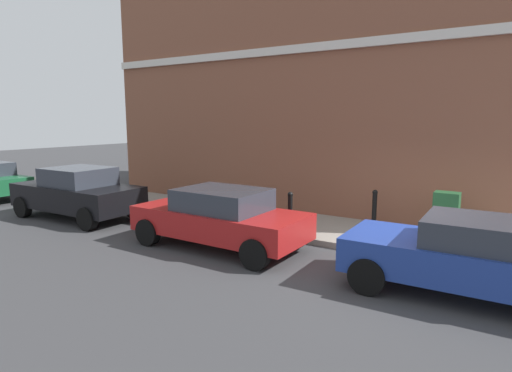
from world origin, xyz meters
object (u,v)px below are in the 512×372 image
object	(u,v)px
car_red	(220,217)
car_black	(78,193)
car_blue	(474,257)
bollard_near_cabinet	(374,208)
utility_cabinet	(446,218)
bollard_far_kerb	(290,211)

from	to	relation	value
car_red	car_black	distance (m)	5.43
car_blue	bollard_near_cabinet	world-z (taller)	car_blue
car_blue	utility_cabinet	bearing A→B (deg)	-74.40
car_black	car_red	bearing A→B (deg)	177.84
car_red	utility_cabinet	bearing A→B (deg)	-146.46
car_blue	bollard_near_cabinet	xyz separation A→B (m)	(2.94, 2.56, -0.00)
car_black	bollard_far_kerb	size ratio (longest dim) A/B	4.00
utility_cabinet	bollard_far_kerb	bearing A→B (deg)	111.41
car_red	bollard_far_kerb	size ratio (longest dim) A/B	3.99
utility_cabinet	bollard_far_kerb	xyz separation A→B (m)	(-1.33, 3.38, 0.02)
utility_cabinet	car_black	bearing A→B (deg)	105.87
car_black	utility_cabinet	xyz separation A→B (m)	(2.79, -9.83, -0.10)
car_black	bollard_near_cabinet	world-z (taller)	car_black
bollard_far_kerb	car_black	bearing A→B (deg)	102.82
car_red	car_black	bearing A→B (deg)	-0.21
car_black	bollard_far_kerb	world-z (taller)	car_black
car_red	bollard_near_cabinet	world-z (taller)	car_red
car_red	car_blue	bearing A→B (deg)	-179.24
bollard_near_cabinet	car_blue	bearing A→B (deg)	-138.97
bollard_far_kerb	car_blue	bearing A→B (deg)	-109.62
bollard_far_kerb	car_red	bearing A→B (deg)	146.47
bollard_near_cabinet	bollard_far_kerb	distance (m)	2.21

